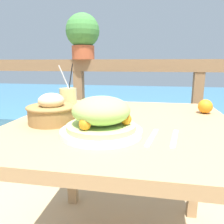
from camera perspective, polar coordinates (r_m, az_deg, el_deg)
patio_table at (r=0.99m, az=2.78°, el=-7.93°), size 0.94×0.97×0.74m
railing_fence at (r=1.70m, az=6.14°, el=3.85°), size 2.80×0.08×1.02m
sea_backdrop at (r=4.26m, az=8.42°, el=1.59°), size 12.00×4.00×0.36m
salad_plate at (r=0.76m, az=-2.84°, el=-1.67°), size 0.29×0.29×0.14m
drink_glass at (r=1.10m, az=-11.33°, el=2.87°), size 0.08×0.08×0.25m
bread_basket at (r=0.94m, az=-15.42°, el=0.24°), size 0.21×0.21×0.13m
potted_plant at (r=1.77m, az=-7.66°, el=19.49°), size 0.26×0.26×0.34m
fork at (r=0.75m, az=10.42°, el=-6.58°), size 0.05×0.18×0.00m
knife at (r=0.76m, az=16.00°, el=-6.65°), size 0.04×0.18×0.00m
orange_near_basket at (r=1.19m, az=23.18°, el=1.35°), size 0.07×0.07×0.07m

